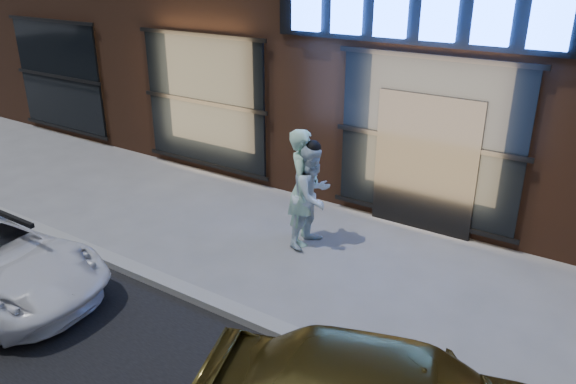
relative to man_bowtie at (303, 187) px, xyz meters
The scene contains 4 objects.
ground 2.93m from the man_bowtie, 58.17° to the right, with size 90.00×90.00×0.00m, color slate.
curb 2.91m from the man_bowtie, 58.17° to the right, with size 60.00×0.25×0.12m, color gray.
man_bowtie is the anchor object (origin of this frame).
man_cap 0.21m from the man_bowtie, ahead, with size 0.84×0.66×1.74m, color white.
Camera 1 is at (3.07, -4.85, 4.46)m, focal length 35.00 mm.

